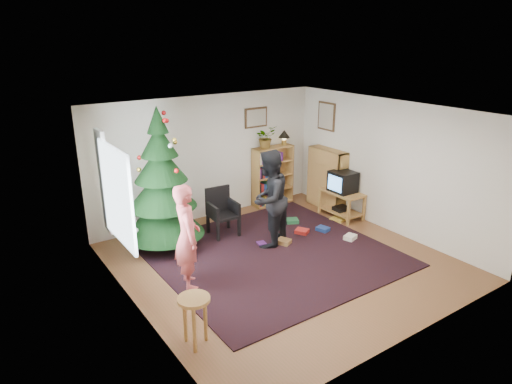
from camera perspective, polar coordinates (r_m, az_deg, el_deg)
floor at (r=7.75m, az=3.37°, el=-8.65°), size 5.00×5.00×0.00m
ceiling at (r=6.94m, az=3.78°, el=9.90°), size 5.00×5.00×0.00m
wall_back at (r=9.26m, az=-5.99°, el=4.30°), size 5.00×0.02×2.50m
wall_front at (r=5.65m, az=19.41°, el=-6.77°), size 5.00×0.02×2.50m
wall_left at (r=6.14m, az=-15.26°, el=-4.23°), size 0.02×5.00×2.50m
wall_right at (r=8.95m, az=16.33°, el=3.08°), size 0.02×5.00×2.50m
rug at (r=7.96m, az=2.04°, el=-7.76°), size 3.80×3.60×0.02m
window_pane at (r=6.59m, az=-16.98°, el=-0.41°), size 0.04×1.20×1.40m
curtain at (r=7.24m, az=-18.42°, el=1.19°), size 0.06×0.35×1.60m
picture_back at (r=9.68m, az=-0.00°, el=9.29°), size 0.55×0.03×0.42m
picture_right at (r=9.94m, az=8.81°, el=9.34°), size 0.03×0.50×0.60m
christmas_tree at (r=7.98m, az=-11.64°, el=0.03°), size 1.39×1.39×2.52m
bookshelf_back at (r=10.07m, az=2.10°, el=2.15°), size 0.95×0.30×1.30m
bookshelf_right at (r=9.97m, az=8.87°, el=1.75°), size 0.30×0.95×1.30m
tv_stand at (r=9.60m, az=10.65°, el=-1.20°), size 0.50×0.90×0.55m
crt_tv at (r=9.45m, az=10.79°, el=1.28°), size 0.45×0.49×0.42m
armchair at (r=8.60m, az=-4.46°, el=-2.22°), size 0.53×0.53×0.90m
stool at (r=5.67m, az=-7.73°, el=-14.22°), size 0.40×0.40×0.66m
person_standing at (r=6.78m, az=-8.60°, el=-5.53°), size 0.52×0.66×1.61m
person_by_chair at (r=7.98m, az=1.63°, el=-0.89°), size 1.06×0.97×1.75m
potted_plant at (r=9.73m, az=1.20°, el=6.87°), size 0.46×0.41×0.47m
table_lamp at (r=10.03m, az=3.55°, el=7.14°), size 0.25×0.25×0.33m
floor_clutter at (r=8.78m, az=6.47°, el=-4.95°), size 2.14×1.43×0.08m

